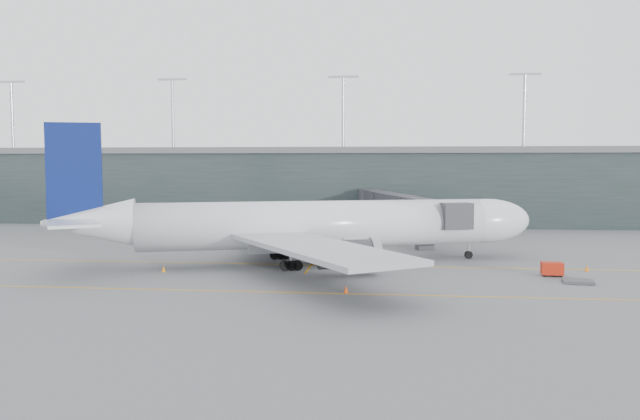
# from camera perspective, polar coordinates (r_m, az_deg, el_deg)

# --- Properties ---
(ground) EXTENTS (320.00, 320.00, 0.00)m
(ground) POSITION_cam_1_polar(r_m,az_deg,el_deg) (78.83, -4.06, -4.50)
(ground) COLOR #545459
(ground) RESTS_ON ground
(taxiline_a) EXTENTS (160.00, 0.25, 0.02)m
(taxiline_a) POSITION_cam_1_polar(r_m,az_deg,el_deg) (74.94, -4.61, -4.96)
(taxiline_a) COLOR #C48612
(taxiline_a) RESTS_ON ground
(taxiline_b) EXTENTS (160.00, 0.25, 0.02)m
(taxiline_b) POSITION_cam_1_polar(r_m,az_deg,el_deg) (59.56, -7.52, -7.37)
(taxiline_b) COLOR #C48612
(taxiline_b) RESTS_ON ground
(taxiline_lead_main) EXTENTS (0.25, 60.00, 0.02)m
(taxiline_lead_main) POSITION_cam_1_polar(r_m,az_deg,el_deg) (97.80, 0.92, -2.79)
(taxiline_lead_main) COLOR #C48612
(taxiline_lead_main) RESTS_ON ground
(terminal) EXTENTS (240.00, 36.00, 29.00)m
(terminal) POSITION_cam_1_polar(r_m,az_deg,el_deg) (135.45, 0.30, 2.39)
(terminal) COLOR #1E2927
(terminal) RESTS_ON ground
(main_aircraft) EXTENTS (57.40, 52.86, 16.49)m
(main_aircraft) POSITION_cam_1_polar(r_m,az_deg,el_deg) (74.39, -0.77, -1.42)
(main_aircraft) COLOR silver
(main_aircraft) RESTS_ON ground
(jet_bridge) EXTENTS (16.96, 47.20, 7.35)m
(jet_bridge) POSITION_cam_1_polar(r_m,az_deg,el_deg) (102.37, 7.70, 0.58)
(jet_bridge) COLOR #2F2E34
(jet_bridge) RESTS_ON ground
(gse_cart) EXTENTS (2.29, 1.54, 1.50)m
(gse_cart) POSITION_cam_1_polar(r_m,az_deg,el_deg) (71.13, 20.45, -5.03)
(gse_cart) COLOR #A71E0B
(gse_cart) RESTS_ON ground
(baggage_dolly) EXTENTS (3.25, 2.78, 0.29)m
(baggage_dolly) POSITION_cam_1_polar(r_m,az_deg,el_deg) (68.19, 22.51, -6.04)
(baggage_dolly) COLOR #3C3C41
(baggage_dolly) RESTS_ON ground
(uld_a) EXTENTS (2.14, 1.91, 1.63)m
(uld_a) POSITION_cam_1_polar(r_m,az_deg,el_deg) (88.98, -7.17, -2.97)
(uld_a) COLOR #333338
(uld_a) RESTS_ON ground
(uld_b) EXTENTS (2.35, 1.95, 2.02)m
(uld_b) POSITION_cam_1_polar(r_m,az_deg,el_deg) (91.18, -4.33, -2.64)
(uld_b) COLOR #333338
(uld_b) RESTS_ON ground
(uld_c) EXTENTS (2.19, 1.80, 1.89)m
(uld_c) POSITION_cam_1_polar(r_m,az_deg,el_deg) (88.31, -3.30, -2.91)
(uld_c) COLOR #333338
(uld_c) RESTS_ON ground
(cone_nose) EXTENTS (0.48, 0.48, 0.76)m
(cone_nose) POSITION_cam_1_polar(r_m,az_deg,el_deg) (75.84, 23.22, -4.90)
(cone_nose) COLOR orange
(cone_nose) RESTS_ON ground
(cone_wing_stbd) EXTENTS (0.42, 0.42, 0.67)m
(cone_wing_stbd) POSITION_cam_1_polar(r_m,az_deg,el_deg) (58.47, 2.38, -7.24)
(cone_wing_stbd) COLOR #FF480E
(cone_wing_stbd) RESTS_ON ground
(cone_wing_port) EXTENTS (0.40, 0.40, 0.63)m
(cone_wing_port) POSITION_cam_1_polar(r_m,az_deg,el_deg) (88.78, 4.48, -3.32)
(cone_wing_port) COLOR #D14C0B
(cone_wing_port) RESTS_ON ground
(cone_tail) EXTENTS (0.44, 0.44, 0.69)m
(cone_tail) POSITION_cam_1_polar(r_m,az_deg,el_deg) (71.59, -14.11, -5.23)
(cone_tail) COLOR orange
(cone_tail) RESTS_ON ground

